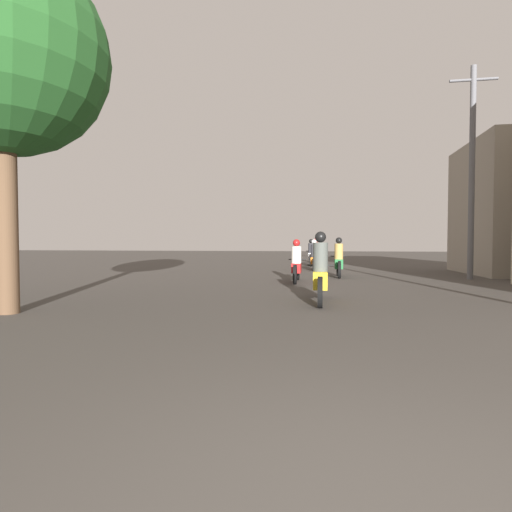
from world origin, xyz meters
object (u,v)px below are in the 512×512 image
(motorcycle_black, at_px, (316,253))
(utility_pole_far, at_px, (472,169))
(motorcycle_white, at_px, (311,255))
(motorcycle_green, at_px, (339,261))
(motorcycle_orange, at_px, (314,258))
(street_tree, at_px, (4,54))
(motorcycle_yellow, at_px, (320,274))
(motorcycle_red, at_px, (296,265))

(motorcycle_black, xyz_separation_m, utility_pole_far, (5.67, -10.89, 3.33))
(motorcycle_white, xyz_separation_m, motorcycle_black, (0.21, 3.38, 0.01))
(motorcycle_green, height_order, motorcycle_orange, motorcycle_green)
(motorcycle_orange, relative_size, utility_pole_far, 0.25)
(motorcycle_green, bearing_deg, motorcycle_orange, 98.41)
(motorcycle_white, relative_size, street_tree, 0.30)
(motorcycle_yellow, bearing_deg, street_tree, -166.95)
(motorcycle_red, xyz_separation_m, utility_pole_far, (6.10, 2.06, 3.37))
(motorcycle_red, xyz_separation_m, street_tree, (-4.90, -6.78, 4.18))
(utility_pole_far, bearing_deg, street_tree, -141.22)
(street_tree, bearing_deg, utility_pole_far, 38.78)
(motorcycle_green, distance_m, utility_pole_far, 5.71)
(motorcycle_green, height_order, motorcycle_white, motorcycle_white)
(street_tree, bearing_deg, motorcycle_orange, 67.23)
(motorcycle_orange, xyz_separation_m, street_tree, (-5.37, -12.79, 4.18))
(motorcycle_white, bearing_deg, motorcycle_yellow, -96.37)
(motorcycle_black, distance_m, street_tree, 20.85)
(motorcycle_green, relative_size, street_tree, 0.29)
(motorcycle_red, bearing_deg, motorcycle_black, 89.10)
(motorcycle_orange, bearing_deg, street_tree, -119.82)
(motorcycle_black, bearing_deg, motorcycle_green, -76.67)
(motorcycle_red, height_order, utility_pole_far, utility_pole_far)
(motorcycle_orange, height_order, motorcycle_black, motorcycle_black)
(motorcycle_red, bearing_deg, utility_pole_far, 19.68)
(motorcycle_black, bearing_deg, motorcycle_red, -84.11)
(motorcycle_yellow, height_order, motorcycle_green, motorcycle_yellow)
(street_tree, bearing_deg, motorcycle_black, 74.86)
(motorcycle_orange, distance_m, utility_pole_far, 7.66)
(motorcycle_white, bearing_deg, motorcycle_green, -89.11)
(utility_pole_far, bearing_deg, motorcycle_black, 117.49)
(motorcycle_red, bearing_deg, motorcycle_green, 57.50)
(motorcycle_orange, bearing_deg, motorcycle_yellow, -95.20)
(motorcycle_orange, distance_m, motorcycle_white, 3.57)
(motorcycle_yellow, relative_size, motorcycle_green, 1.11)
(motorcycle_orange, bearing_deg, motorcycle_white, 86.76)
(utility_pole_far, bearing_deg, motorcycle_yellow, -129.02)
(motorcycle_green, xyz_separation_m, motorcycle_white, (-1.24, 7.35, 0.00))
(motorcycle_green, xyz_separation_m, motorcycle_black, (-1.04, 10.73, 0.01))
(motorcycle_green, bearing_deg, motorcycle_red, -129.99)
(motorcycle_yellow, relative_size, motorcycle_black, 1.13)
(motorcycle_orange, bearing_deg, motorcycle_green, -82.18)
(motorcycle_green, xyz_separation_m, motorcycle_orange, (-1.01, 3.79, -0.03))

